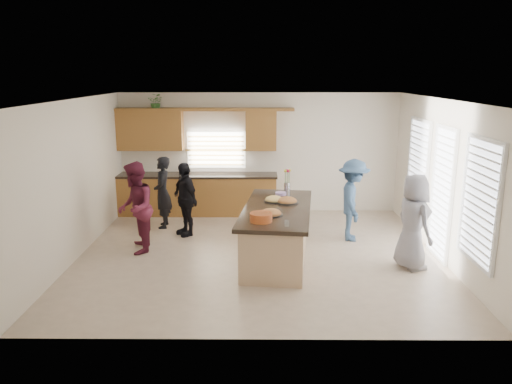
{
  "coord_description": "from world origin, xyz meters",
  "views": [
    {
      "loc": [
        0.02,
        -8.62,
        3.25
      ],
      "look_at": [
        -0.04,
        0.1,
        1.15
      ],
      "focal_mm": 35.0,
      "sensor_mm": 36.0,
      "label": 1
    }
  ],
  "objects_px": {
    "woman_left_mid": "(135,208)",
    "woman_left_front": "(185,199)",
    "woman_right_front": "(413,222)",
    "island": "(277,234)",
    "woman_right_back": "(353,200)",
    "salad_bowl": "(261,217)",
    "woman_left_back": "(163,192)"
  },
  "relations": [
    {
      "from": "woman_left_back",
      "to": "island",
      "type": "bearing_deg",
      "value": 46.18
    },
    {
      "from": "woman_right_front",
      "to": "woman_left_mid",
      "type": "bearing_deg",
      "value": 63.94
    },
    {
      "from": "woman_left_front",
      "to": "island",
      "type": "bearing_deg",
      "value": 18.26
    },
    {
      "from": "woman_left_front",
      "to": "woman_right_back",
      "type": "distance_m",
      "value": 3.36
    },
    {
      "from": "woman_right_back",
      "to": "woman_right_front",
      "type": "relative_size",
      "value": 0.99
    },
    {
      "from": "island",
      "to": "woman_left_mid",
      "type": "relative_size",
      "value": 1.67
    },
    {
      "from": "salad_bowl",
      "to": "woman_right_back",
      "type": "xyz_separation_m",
      "value": [
        1.81,
        1.91,
        -0.22
      ]
    },
    {
      "from": "salad_bowl",
      "to": "woman_left_back",
      "type": "bearing_deg",
      "value": 127.52
    },
    {
      "from": "woman_left_mid",
      "to": "salad_bowl",
      "type": "bearing_deg",
      "value": 52.3
    },
    {
      "from": "island",
      "to": "woman_left_front",
      "type": "relative_size",
      "value": 1.87
    },
    {
      "from": "island",
      "to": "salad_bowl",
      "type": "height_order",
      "value": "salad_bowl"
    },
    {
      "from": "island",
      "to": "woman_left_front",
      "type": "bearing_deg",
      "value": 150.2
    },
    {
      "from": "woman_left_mid",
      "to": "woman_left_front",
      "type": "bearing_deg",
      "value": 132.95
    },
    {
      "from": "woman_left_front",
      "to": "woman_right_front",
      "type": "height_order",
      "value": "woman_right_front"
    },
    {
      "from": "woman_left_front",
      "to": "woman_right_front",
      "type": "bearing_deg",
      "value": 31.5
    },
    {
      "from": "island",
      "to": "woman_right_front",
      "type": "relative_size",
      "value": 1.73
    },
    {
      "from": "woman_left_front",
      "to": "salad_bowl",
      "type": "bearing_deg",
      "value": -0.44
    },
    {
      "from": "island",
      "to": "woman_right_front",
      "type": "height_order",
      "value": "woman_right_front"
    },
    {
      "from": "salad_bowl",
      "to": "woman_right_back",
      "type": "distance_m",
      "value": 2.64
    },
    {
      "from": "woman_right_front",
      "to": "woman_right_back",
      "type": "bearing_deg",
      "value": 9.51
    },
    {
      "from": "woman_right_back",
      "to": "woman_right_front",
      "type": "xyz_separation_m",
      "value": [
        0.74,
        -1.46,
        0.0
      ]
    },
    {
      "from": "woman_left_mid",
      "to": "woman_right_front",
      "type": "xyz_separation_m",
      "value": [
        4.84,
        -0.74,
        -0.03
      ]
    },
    {
      "from": "woman_left_back",
      "to": "woman_right_back",
      "type": "relative_size",
      "value": 0.94
    },
    {
      "from": "salad_bowl",
      "to": "woman_left_back",
      "type": "distance_m",
      "value": 3.44
    },
    {
      "from": "salad_bowl",
      "to": "woman_left_front",
      "type": "distance_m",
      "value": 2.7
    },
    {
      "from": "woman_left_mid",
      "to": "woman_left_front",
      "type": "height_order",
      "value": "woman_left_mid"
    },
    {
      "from": "island",
      "to": "woman_right_back",
      "type": "height_order",
      "value": "woman_right_back"
    },
    {
      "from": "woman_left_mid",
      "to": "woman_left_front",
      "type": "distance_m",
      "value": 1.26
    },
    {
      "from": "salad_bowl",
      "to": "woman_right_back",
      "type": "bearing_deg",
      "value": 46.59
    },
    {
      "from": "woman_left_mid",
      "to": "woman_right_back",
      "type": "height_order",
      "value": "woman_left_mid"
    },
    {
      "from": "woman_left_back",
      "to": "woman_left_mid",
      "type": "relative_size",
      "value": 0.91
    },
    {
      "from": "salad_bowl",
      "to": "woman_left_back",
      "type": "relative_size",
      "value": 0.23
    }
  ]
}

